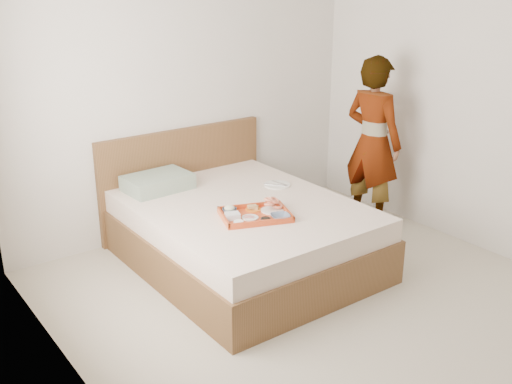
{
  "coord_description": "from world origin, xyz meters",
  "views": [
    {
      "loc": [
        -2.69,
        -2.66,
        2.26
      ],
      "look_at": [
        -0.05,
        0.9,
        0.65
      ],
      "focal_mm": 42.18,
      "sensor_mm": 36.0,
      "label": 1
    }
  ],
  "objects_px": {
    "bed": "(244,234)",
    "person": "(373,143)",
    "dinner_plate": "(277,185)",
    "tray": "(255,215)"
  },
  "relations": [
    {
      "from": "bed",
      "to": "person",
      "type": "bearing_deg",
      "value": -0.23
    },
    {
      "from": "person",
      "to": "bed",
      "type": "bearing_deg",
      "value": 82.32
    },
    {
      "from": "bed",
      "to": "dinner_plate",
      "type": "relative_size",
      "value": 8.73
    },
    {
      "from": "tray",
      "to": "dinner_plate",
      "type": "bearing_deg",
      "value": 59.22
    },
    {
      "from": "tray",
      "to": "person",
      "type": "distance_m",
      "value": 1.59
    },
    {
      "from": "tray",
      "to": "person",
      "type": "xyz_separation_m",
      "value": [
        1.55,
        0.28,
        0.25
      ]
    },
    {
      "from": "tray",
      "to": "dinner_plate",
      "type": "xyz_separation_m",
      "value": [
        0.58,
        0.47,
        -0.02
      ]
    },
    {
      "from": "bed",
      "to": "tray",
      "type": "height_order",
      "value": "tray"
    },
    {
      "from": "bed",
      "to": "person",
      "type": "distance_m",
      "value": 1.55
    },
    {
      "from": "tray",
      "to": "dinner_plate",
      "type": "distance_m",
      "value": 0.75
    }
  ]
}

